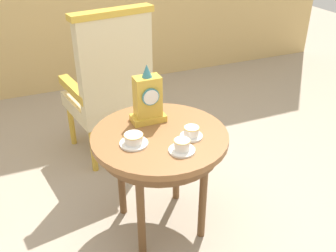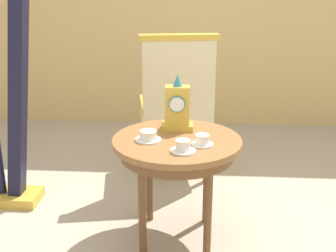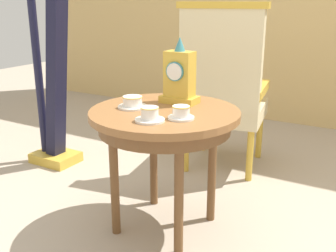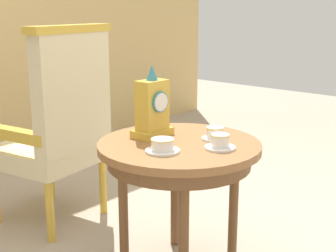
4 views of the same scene
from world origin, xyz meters
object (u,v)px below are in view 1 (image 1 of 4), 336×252
teacup_left (134,140)px  teacup_right (182,146)px  teacup_center (191,133)px  mantel_clock (148,99)px  armchair (110,84)px  side_table (160,146)px

teacup_left → teacup_right: (0.20, -0.15, 0.00)m
teacup_right → teacup_center: (0.10, 0.10, -0.00)m
teacup_center → mantel_clock: mantel_clock is taller
teacup_right → teacup_left: bearing=142.5°
teacup_right → armchair: armchair is taller
teacup_center → armchair: bearing=101.2°
teacup_right → mantel_clock: size_ratio=0.40×
teacup_center → mantel_clock: (-0.15, 0.25, 0.11)m
mantel_clock → armchair: size_ratio=0.29×
teacup_left → teacup_right: size_ratio=1.10×
teacup_right → mantel_clock: 0.37m
teacup_right → teacup_center: teacup_right is taller
side_table → teacup_center: bearing=-33.4°
teacup_right → armchair: (-0.08, 1.04, -0.07)m
teacup_left → teacup_right: 0.25m
teacup_left → mantel_clock: 0.28m
side_table → teacup_right: teacup_right is taller
side_table → teacup_center: 0.20m
side_table → teacup_center: size_ratio=6.13×
side_table → teacup_right: 0.23m
mantel_clock → teacup_left: bearing=-127.1°
teacup_left → teacup_center: size_ratio=1.22×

